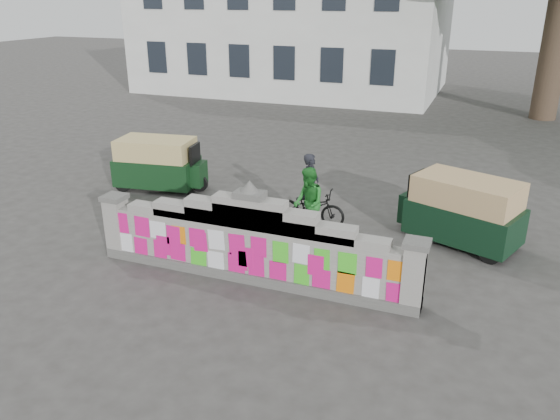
{
  "coord_description": "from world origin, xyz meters",
  "views": [
    {
      "loc": [
        3.87,
        -8.43,
        5.12
      ],
      "look_at": [
        0.2,
        1.0,
        1.1
      ],
      "focal_mm": 35.0,
      "sensor_mm": 36.0,
      "label": 1
    }
  ],
  "objects": [
    {
      "name": "ground",
      "position": [
        0.0,
        0.0,
        0.0
      ],
      "size": [
        100.0,
        100.0,
        0.0
      ],
      "primitive_type": "plane",
      "color": "#383533",
      "rests_on": "ground"
    },
    {
      "name": "parapet_wall",
      "position": [
        -0.0,
        -0.01,
        0.75
      ],
      "size": [
        6.48,
        0.44,
        2.01
      ],
      "color": "#4C4C49",
      "rests_on": "ground"
    },
    {
      "name": "building",
      "position": [
        -7.0,
        21.98,
        4.01
      ],
      "size": [
        16.0,
        10.0,
        8.9
      ],
      "color": "silver",
      "rests_on": "ground"
    },
    {
      "name": "cyclist_bike",
      "position": [
        0.19,
        2.99,
        0.44
      ],
      "size": [
        1.68,
        0.61,
        0.88
      ],
      "primitive_type": "imported",
      "rotation": [
        0.0,
        0.0,
        1.59
      ],
      "color": "black",
      "rests_on": "ground"
    },
    {
      "name": "cyclist_rider",
      "position": [
        0.19,
        2.99,
        0.74
      ],
      "size": [
        0.37,
        0.55,
        1.49
      ],
      "primitive_type": "imported",
      "rotation": [
        0.0,
        0.0,
        1.59
      ],
      "color": "black",
      "rests_on": "ground"
    },
    {
      "name": "pedestrian",
      "position": [
        0.35,
        2.35,
        0.8
      ],
      "size": [
        0.94,
        0.98,
        1.6
      ],
      "primitive_type": "imported",
      "rotation": [
        0.0,
        0.0,
        -0.97
      ],
      "color": "#217A27",
      "rests_on": "ground"
    },
    {
      "name": "rickshaw_left",
      "position": [
        -4.56,
        3.94,
        0.74
      ],
      "size": [
        2.64,
        1.49,
        1.42
      ],
      "rotation": [
        0.0,
        0.0,
        0.14
      ],
      "color": "black",
      "rests_on": "ground"
    },
    {
      "name": "rickshaw_right",
      "position": [
        3.56,
        3.22,
        0.77
      ],
      "size": [
        2.76,
        1.99,
        1.48
      ],
      "rotation": [
        0.0,
        0.0,
        2.77
      ],
      "color": "black",
      "rests_on": "ground"
    }
  ]
}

